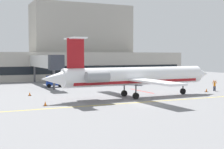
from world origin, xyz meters
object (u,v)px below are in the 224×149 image
object	(u,v)px
marshaller	(215,85)
fuel_tank	(143,76)
regional_jet	(134,76)
baggage_tug	(134,80)
pushback_tractor	(53,82)

from	to	relation	value
marshaller	fuel_tank	bearing A→B (deg)	96.28
marshaller	regional_jet	bearing A→B (deg)	-173.94
regional_jet	baggage_tug	xyz separation A→B (m)	(9.46, 17.42, -2.04)
pushback_tractor	fuel_tank	size ratio (longest dim) A/B	0.48
baggage_tug	marshaller	world-z (taller)	baggage_tug
regional_jet	baggage_tug	distance (m)	19.93
fuel_tank	marshaller	distance (m)	20.53
baggage_tug	marshaller	bearing A→B (deg)	-65.75
regional_jet	baggage_tug	world-z (taller)	regional_jet
regional_jet	baggage_tug	size ratio (longest dim) A/B	7.77
baggage_tug	fuel_tank	bearing A→B (deg)	44.53
baggage_tug	fuel_tank	size ratio (longest dim) A/B	0.53
fuel_tank	regional_jet	bearing A→B (deg)	-122.79
regional_jet	fuel_tank	size ratio (longest dim) A/B	4.14
regional_jet	fuel_tank	distance (m)	26.42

